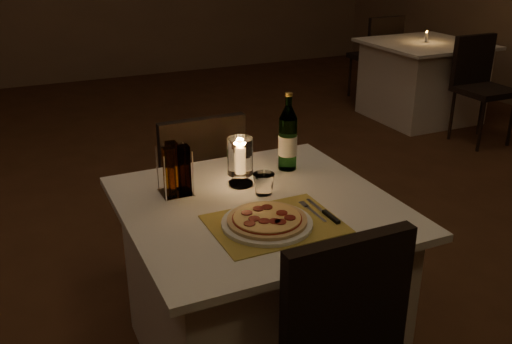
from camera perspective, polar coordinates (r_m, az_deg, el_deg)
name	(u,v)px	position (r m, az deg, el deg)	size (l,w,h in m)	color
floor	(239,297)	(2.94, -1.70, -12.42)	(8.00, 10.00, 0.02)	#4E2C19
main_table	(258,285)	(2.35, 0.21, -11.19)	(1.00, 1.00, 0.74)	white
chair_far	(198,181)	(2.85, -5.87, -0.87)	(0.42, 0.42, 0.90)	black
placemat	(275,224)	(2.01, 1.88, -5.20)	(0.45, 0.34, 0.00)	#B1973D
plate	(267,223)	(1.99, 1.11, -5.14)	(0.32, 0.32, 0.01)	white
pizza	(267,219)	(1.99, 1.11, -4.73)	(0.28, 0.28, 0.02)	#D8B77F
fork	(311,210)	(2.11, 5.50, -3.81)	(0.02, 0.18, 0.00)	silver
knife	(328,214)	(2.07, 7.18, -4.22)	(0.02, 0.22, 0.01)	black
tumbler	(264,184)	(2.22, 0.78, -1.21)	(0.09, 0.09, 0.09)	white
water_bottle	(288,139)	(2.43, 3.20, 3.32)	(0.08, 0.08, 0.34)	#63A257
hurricane_candle	(240,158)	(2.27, -1.60, 1.41)	(0.10, 0.10, 0.20)	white
cruet_caddy	(176,172)	(2.21, -8.05, 0.04)	(0.12, 0.12, 0.21)	white
neighbor_table_right	(421,80)	(5.81, 16.21, 8.79)	(1.00, 1.00, 0.74)	white
neighbor_chair_ra	(479,78)	(5.26, 21.43, 8.72)	(0.42, 0.42, 0.90)	black
neighbor_chair_rb	(379,50)	(6.31, 12.17, 11.87)	(0.42, 0.42, 0.90)	black
neighbor_candle_right	(426,37)	(5.73, 16.67, 12.81)	(0.03, 0.03, 0.11)	white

